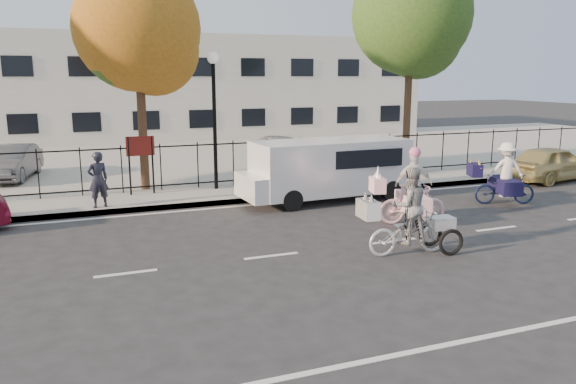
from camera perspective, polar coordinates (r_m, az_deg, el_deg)
name	(u,v)px	position (r m, az deg, el deg)	size (l,w,h in m)	color
ground	(271,256)	(12.04, -1.70, -6.53)	(120.00, 120.00, 0.00)	#333334
road_markings	(271,256)	(12.04, -1.70, -6.50)	(60.00, 9.52, 0.01)	silver
curb	(214,203)	(16.70, -7.49, -1.13)	(60.00, 0.10, 0.15)	#A8A399
sidewalk	(206,196)	(17.69, -8.30, -0.42)	(60.00, 2.20, 0.15)	#A8A399
parking_lot	(162,158)	(26.32, -12.68, 3.43)	(60.00, 15.60, 0.15)	#A8A399
iron_fence	(198,165)	(18.60, -9.14, 2.74)	(58.00, 0.06, 1.50)	black
building	(134,88)	(35.99, -15.35, 10.16)	(34.00, 10.00, 6.00)	silver
lamppost	(214,97)	(18.11, -7.53, 9.58)	(0.36, 0.36, 4.33)	black
street_sign	(141,154)	(17.84, -14.75, 3.80)	(0.85, 0.06, 1.80)	black
zebra_trike	(409,221)	(12.25, 12.18, -2.90)	(2.22, 0.89, 1.90)	silver
unicorn_bike	(412,196)	(14.74, 12.45, -0.38)	(2.04, 1.47, 2.01)	#F0B7C3
bull_bike	(504,180)	(17.84, 21.12, 1.18)	(2.05, 1.46, 1.85)	#101836
white_van	(328,167)	(17.12, 4.08, 2.50)	(5.31, 2.05, 1.85)	white
gold_sedan	(551,163)	(22.45, 25.20, 2.66)	(1.53, 3.81, 1.30)	tan
pedestrian	(98,180)	(16.44, -18.74, 1.20)	(0.57, 0.38, 1.57)	black
lot_car_c	(12,162)	(22.17, -26.28, 2.72)	(1.27, 3.65, 1.20)	#4A4D51
lot_car_d	(282,149)	(23.52, -0.57, 4.40)	(1.41, 3.51, 1.20)	#9A9EA2
tree_mid	(142,35)	(18.61, -14.60, 15.17)	(3.89, 3.89, 7.14)	#442D1D
tree_east	(414,21)	(22.60, 12.63, 16.62)	(4.51, 4.51, 8.26)	#442D1D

